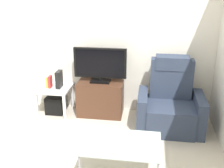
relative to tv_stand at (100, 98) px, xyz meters
The scene contains 12 objects.
ground_plane 0.91m from the tv_stand, 91.54° to the right, with size 6.40×6.40×0.00m, color beige.
wall_back 1.04m from the tv_stand, 94.87° to the left, with size 6.40×0.06×2.60m, color silver.
tv_stand is the anchor object (origin of this frame).
television 0.59m from the tv_stand, 90.00° to the left, with size 0.86×0.20×0.57m.
recliner_armchair 1.17m from the tv_stand, 12.90° to the right, with size 0.98×0.78×1.08m.
side_table 0.79m from the tv_stand, behind, with size 0.54×0.54×0.47m.
subwoofer_box 0.79m from the tv_stand, behind, with size 0.30×0.30×0.30m, color black.
book_leftmost 0.92m from the tv_stand, behind, with size 0.03×0.10×0.18m, color gold.
book_middle 0.88m from the tv_stand, behind, with size 0.03×0.12×0.21m, color red.
game_console 0.76m from the tv_stand, behind, with size 0.07×0.20×0.28m, color black.
coffee_table 1.58m from the tv_stand, 70.86° to the right, with size 0.90×0.60×0.43m.
cell_phone 1.65m from the tv_stand, 67.45° to the right, with size 0.07×0.15×0.01m, color #B7B7BC.
Camera 1 is at (0.82, -3.27, 2.15)m, focal length 43.71 mm.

